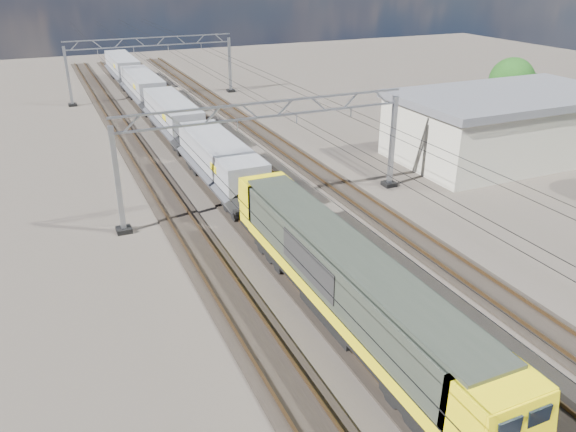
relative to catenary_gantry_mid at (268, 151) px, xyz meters
name	(u,v)px	position (x,y,z in m)	size (l,w,h in m)	color
ground	(294,231)	(0.00, -4.00, -3.91)	(160.00, 160.00, 0.00)	black
track_outer_west	(198,248)	(-6.00, -4.00, -3.83)	(2.60, 140.00, 0.30)	black
track_loco	(263,235)	(-2.00, -4.00, -3.83)	(2.60, 140.00, 0.30)	black
track_inner_east	(323,224)	(2.00, -4.00, -3.83)	(2.60, 140.00, 0.30)	black
track_outer_east	(378,213)	(6.00, -4.00, -3.83)	(2.60, 140.00, 0.30)	black
catenary_gantry_mid	(268,151)	(0.00, 0.00, 0.00)	(19.90, 0.90, 7.11)	#90959D
catenary_gantry_far	(153,65)	(0.00, 36.00, 0.00)	(19.90, 0.90, 7.11)	#90959D
overhead_wires	(246,109)	(0.00, 4.00, 1.84)	(12.03, 140.00, 0.53)	black
locomotive	(345,279)	(-2.00, -13.71, -1.58)	(2.76, 21.10, 3.62)	black
hopper_wagon_lead	(221,162)	(-2.00, 3.99, -1.67)	(3.38, 13.00, 3.25)	black
hopper_wagon_mid	(173,116)	(-2.00, 18.19, -1.67)	(3.38, 13.00, 3.25)	black
hopper_wagon_third	(143,87)	(-2.00, 32.39, -1.67)	(3.38, 13.00, 3.25)	black
hopper_wagon_fourth	(123,67)	(-2.00, 46.59, -1.67)	(3.38, 13.00, 3.25)	black
industrial_shed	(506,125)	(22.00, 2.00, -1.18)	(18.60, 10.60, 5.40)	beige
tree_far	(515,82)	(30.32, 9.79, 0.27)	(4.95, 4.55, 6.57)	#372A19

